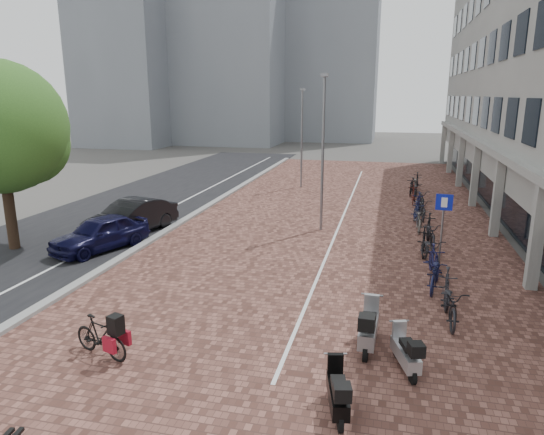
{
  "coord_description": "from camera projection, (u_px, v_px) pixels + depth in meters",
  "views": [
    {
      "loc": [
        4.31,
        -11.76,
        5.92
      ],
      "look_at": [
        0.0,
        6.0,
        1.3
      ],
      "focal_mm": 32.21,
      "sensor_mm": 36.0,
      "label": 1
    }
  ],
  "objects": [
    {
      "name": "scooter_back",
      "position": [
        406.0,
        351.0,
        10.63
      ],
      "size": [
        0.85,
        1.5,
        0.98
      ],
      "primitive_type": null,
      "rotation": [
        0.0,
        0.0,
        0.3
      ],
      "color": "#B5B5BA",
      "rests_on": "ground"
    },
    {
      "name": "street_tree",
      "position": [
        5.0,
        131.0,
        18.27
      ],
      "size": [
        4.97,
        4.97,
        7.23
      ],
      "color": "#382619",
      "rests_on": "ground"
    },
    {
      "name": "shoes",
      "position": [
        12.0,
        435.0,
        8.67
      ],
      "size": [
        0.36,
        0.32,
        0.08
      ],
      "primitive_type": null,
      "rotation": [
        0.0,
        0.0,
        0.13
      ],
      "color": "black",
      "rests_on": "ground"
    },
    {
      "name": "parking_sign",
      "position": [
        443.0,
        219.0,
        16.65
      ],
      "size": [
        0.55,
        0.1,
        2.65
      ],
      "rotation": [
        0.0,
        0.0,
        -0.07
      ],
      "color": "slate",
      "rests_on": "ground"
    },
    {
      "name": "ground",
      "position": [
        221.0,
        314.0,
        13.51
      ],
      "size": [
        140.0,
        140.0,
        0.0
      ],
      "primitive_type": "plane",
      "color": "#474442",
      "rests_on": "ground"
    },
    {
      "name": "curb",
      "position": [
        206.0,
        208.0,
        25.97
      ],
      "size": [
        0.35,
        42.0,
        0.14
      ],
      "primitive_type": "cube",
      "color": "gray",
      "rests_on": "ground"
    },
    {
      "name": "street_asphalt",
      "position": [
        139.0,
        205.0,
        26.88
      ],
      "size": [
        8.0,
        50.0,
        0.03
      ],
      "primitive_type": "cube",
      "color": "black",
      "rests_on": "ground"
    },
    {
      "name": "parking_line",
      "position": [
        343.0,
        216.0,
        24.31
      ],
      "size": [
        0.1,
        30.0,
        0.0
      ],
      "primitive_type": "cube",
      "color": "white",
      "rests_on": "plaza_brick"
    },
    {
      "name": "car_navy",
      "position": [
        100.0,
        233.0,
        18.98
      ],
      "size": [
        2.93,
        4.27,
        1.35
      ],
      "primitive_type": "imported",
      "rotation": [
        0.0,
        0.0,
        -0.37
      ],
      "color": "black",
      "rests_on": "ground"
    },
    {
      "name": "scooter_front",
      "position": [
        369.0,
        326.0,
        11.55
      ],
      "size": [
        0.61,
        1.74,
        1.18
      ],
      "primitive_type": null,
      "rotation": [
        0.0,
        0.0,
        -0.04
      ],
      "color": "#97979B",
      "rests_on": "ground"
    },
    {
      "name": "lane_line",
      "position": [
        173.0,
        207.0,
        26.41
      ],
      "size": [
        0.12,
        44.0,
        0.0
      ],
      "primitive_type": "cube",
      "color": "white",
      "rests_on": "street_asphalt"
    },
    {
      "name": "plaza_brick",
      "position": [
        339.0,
        216.0,
        24.36
      ],
      "size": [
        14.5,
        42.0,
        0.04
      ],
      "primitive_type": "cube",
      "color": "brown",
      "rests_on": "ground"
    },
    {
      "name": "hero_bike",
      "position": [
        101.0,
        336.0,
        11.23
      ],
      "size": [
        1.71,
        0.93,
        1.16
      ],
      "rotation": [
        0.0,
        0.0,
        1.27
      ],
      "color": "black",
      "rests_on": "ground"
    },
    {
      "name": "bike_row",
      "position": [
        423.0,
        217.0,
        22.07
      ],
      "size": [
        1.18,
        21.43,
        1.05
      ],
      "color": "black",
      "rests_on": "ground"
    },
    {
      "name": "lamp_near",
      "position": [
        323.0,
        156.0,
        21.05
      ],
      "size": [
        0.12,
        0.12,
        6.71
      ],
      "primitive_type": "cylinder",
      "color": "slate",
      "rests_on": "ground"
    },
    {
      "name": "car_dark",
      "position": [
        131.0,
        217.0,
        21.23
      ],
      "size": [
        2.7,
        4.71,
        1.47
      ],
      "primitive_type": "imported",
      "rotation": [
        0.0,
        0.0,
        -0.27
      ],
      "color": "black",
      "rests_on": "ground"
    },
    {
      "name": "bg_towers",
      "position": [
        241.0,
        27.0,
        59.48
      ],
      "size": [
        33.0,
        23.0,
        32.0
      ],
      "color": "gray",
      "rests_on": "ground"
    },
    {
      "name": "scooter_mid",
      "position": [
        338.0,
        390.0,
        9.19
      ],
      "size": [
        0.77,
        1.53,
        1.0
      ],
      "primitive_type": null,
      "rotation": [
        0.0,
        0.0,
        0.22
      ],
      "color": "black",
      "rests_on": "ground"
    },
    {
      "name": "lamp_far",
      "position": [
        302.0,
        140.0,
        31.16
      ],
      "size": [
        0.12,
        0.12,
        6.23
      ],
      "primitive_type": "cylinder",
      "color": "slate",
      "rests_on": "ground"
    }
  ]
}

